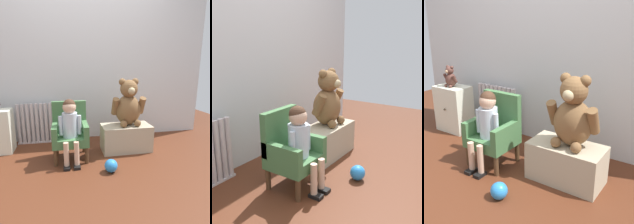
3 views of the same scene
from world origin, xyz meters
The scene contains 7 objects.
ground_plane centered at (0.00, 0.00, 0.00)m, with size 6.00×6.00×0.00m, color #542816.
back_wall centered at (0.00, 1.25, 1.20)m, with size 3.80×0.05×2.40m, color silver.
child_armchair centered at (-0.23, 0.56, 0.33)m, with size 0.41×0.38×0.67m.
child_figure centered at (-0.23, 0.45, 0.47)m, with size 0.25×0.35×0.73m.
low_bench centered at (0.49, 0.63, 0.17)m, with size 0.63×0.33×0.34m, color tan.
large_teddy_bear centered at (0.52, 0.65, 0.60)m, with size 0.43×0.30×0.60m.
toy_ball centered at (0.17, 0.12, 0.07)m, with size 0.14×0.14×0.14m, color #2A81D1.
Camera 2 is at (-1.95, -0.85, 1.28)m, focal length 45.00 mm.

